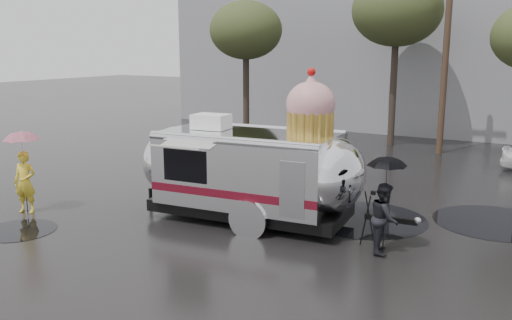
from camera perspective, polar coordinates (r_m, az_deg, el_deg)
The scene contains 13 objects.
ground at distance 13.84m, azimuth -3.37°, elevation -8.01°, with size 120.00×120.00×0.00m, color black.
puddles at distance 15.40m, azimuth 8.25°, elevation -6.02°, with size 13.30×9.39×0.01m.
grey_building at distance 36.69m, azimuth 12.21°, elevation 14.36°, with size 22.00×12.00×13.00m, color slate.
utility_pole at distance 25.35m, azimuth 19.38°, elevation 10.99°, with size 1.60×0.28×9.00m.
tree_left at distance 27.78m, azimuth -1.07°, elevation 13.43°, with size 3.64×3.64×6.95m.
tree_mid at distance 26.93m, azimuth 14.63°, elevation 14.94°, with size 4.20×4.20×8.03m.
barricade_row at distance 24.77m, azimuth -1.70°, elevation 2.11°, with size 4.30×0.80×1.00m.
airstream_trailer at distance 14.65m, azimuth -0.34°, elevation -0.76°, with size 7.93×3.40×4.28m.
person_left at distance 16.88m, azimuth -23.13°, elevation -2.15°, with size 0.64×0.43×1.79m, color yellow.
umbrella_pink at distance 16.67m, azimuth -23.43°, elevation 1.46°, with size 1.25×1.25×2.40m.
person_right at distance 12.89m, azimuth 13.35°, elevation -5.96°, with size 0.79×0.44×1.65m, color black.
umbrella_black at distance 12.60m, azimuth 13.59°, elevation -1.19°, with size 1.10×1.10×2.30m.
tripod at distance 13.32m, azimuth 12.15°, elevation -5.56°, with size 0.51×0.56×1.35m.
Camera 1 is at (7.10, -10.93, 4.68)m, focal length 38.00 mm.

